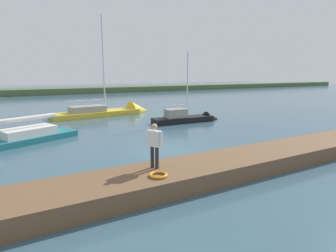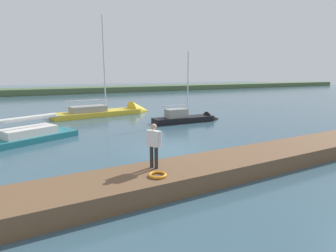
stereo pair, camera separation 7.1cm
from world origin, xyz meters
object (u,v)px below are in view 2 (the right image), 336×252
Objects in this scene: life_ring_buoy at (158,175)px; sailboat_outer_mooring at (113,113)px; sailboat_far_left at (190,120)px; person_on_dock at (154,143)px.

life_ring_buoy is 20.05m from sailboat_outer_mooring.
sailboat_far_left reaches higher than person_on_dock.
person_on_dock is at bearing -109.28° from sailboat_outer_mooring.
sailboat_far_left is 14.36m from person_on_dock.
sailboat_far_left is (-9.21, -11.97, -0.56)m from life_ring_buoy.
sailboat_far_left is 3.90× the size of person_on_dock.
sailboat_outer_mooring reaches higher than person_on_dock.
sailboat_outer_mooring is at bearing 45.28° from person_on_dock.
life_ring_buoy is 0.06× the size of sailboat_outer_mooring.
person_on_dock is (8.95, 11.13, 1.52)m from sailboat_far_left.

